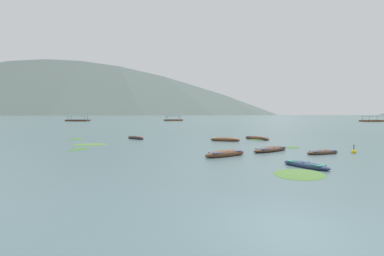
{
  "coord_description": "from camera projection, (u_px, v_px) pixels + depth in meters",
  "views": [
    {
      "loc": [
        -2.56,
        -7.89,
        3.13
      ],
      "look_at": [
        -2.55,
        55.87,
        0.05
      ],
      "focal_mm": 26.84,
      "sensor_mm": 36.0,
      "label": 1
    }
  ],
  "objects": [
    {
      "name": "ground_plane",
      "position": [
        192.0,
        115.0,
        1506.29
      ],
      "size": [
        6000.0,
        6000.0,
        0.0
      ],
      "primitive_type": "plane",
      "color": "#476066"
    },
    {
      "name": "mountain_1",
      "position": [
        101.0,
        71.0,
        1617.45
      ],
      "size": [
        2067.02,
        2067.02,
        488.21
      ],
      "primitive_type": "cone",
      "color": "#4C5B56",
      "rests_on": "ground"
    },
    {
      "name": "mountain_2",
      "position": [
        224.0,
        85.0,
        1581.51
      ],
      "size": [
        995.72,
        995.72,
        325.29
      ],
      "primitive_type": "cone",
      "color": "slate",
      "rests_on": "ground"
    },
    {
      "name": "mountain_3",
      "position": [
        367.0,
        78.0,
        1665.92
      ],
      "size": [
        1553.25,
        1553.25,
        427.73
      ],
      "primitive_type": "cone",
      "color": "#56665B",
      "rests_on": "ground"
    },
    {
      "name": "rowboat_0",
      "position": [
        257.0,
        138.0,
        35.49
      ],
      "size": [
        2.97,
        3.67,
        0.54
      ],
      "color": "brown",
      "rests_on": "ground"
    },
    {
      "name": "rowboat_1",
      "position": [
        225.0,
        154.0,
        21.39
      ],
      "size": [
        3.63,
        2.91,
        0.56
      ],
      "color": "brown",
      "rests_on": "ground"
    },
    {
      "name": "rowboat_2",
      "position": [
        136.0,
        138.0,
        36.19
      ],
      "size": [
        2.81,
        2.7,
        0.46
      ],
      "color": "#2D2826",
      "rests_on": "ground"
    },
    {
      "name": "rowboat_3",
      "position": [
        225.0,
        140.0,
        33.45
      ],
      "size": [
        3.65,
        2.06,
        0.53
      ],
      "color": "brown",
      "rests_on": "ground"
    },
    {
      "name": "rowboat_4",
      "position": [
        323.0,
        152.0,
        22.6
      ],
      "size": [
        3.19,
        1.91,
        0.41
      ],
      "color": "#4C3323",
      "rests_on": "ground"
    },
    {
      "name": "rowboat_5",
      "position": [
        270.0,
        149.0,
        24.21
      ],
      "size": [
        3.97,
        3.48,
        0.51
      ],
      "color": "#4C3323",
      "rests_on": "ground"
    },
    {
      "name": "rowboat_6",
      "position": [
        306.0,
        165.0,
        16.94
      ],
      "size": [
        2.38,
        3.08,
        0.4
      ],
      "color": "navy",
      "rests_on": "ground"
    },
    {
      "name": "ferry_0",
      "position": [
        373.0,
        121.0,
        119.44
      ],
      "size": [
        11.61,
        7.42,
        2.54
      ],
      "color": "brown",
      "rests_on": "ground"
    },
    {
      "name": "ferry_1",
      "position": [
        78.0,
        120.0,
        127.22
      ],
      "size": [
        10.41,
        4.6,
        2.54
      ],
      "color": "#4C3323",
      "rests_on": "ground"
    },
    {
      "name": "ferry_2",
      "position": [
        173.0,
        120.0,
        133.11
      ],
      "size": [
        8.94,
        5.94,
        2.54
      ],
      "color": "brown",
      "rests_on": "ground"
    },
    {
      "name": "mooring_buoy",
      "position": [
        354.0,
        152.0,
        23.11
      ],
      "size": [
        0.39,
        0.39,
        0.8
      ],
      "color": "yellow",
      "rests_on": "ground"
    },
    {
      "name": "weed_patch_0",
      "position": [
        90.0,
        145.0,
        29.47
      ],
      "size": [
        3.94,
        2.89,
        0.14
      ],
      "primitive_type": "ellipsoid",
      "rotation": [
        0.0,
        0.0,
        0.19
      ],
      "color": "#477033",
      "rests_on": "ground"
    },
    {
      "name": "weed_patch_1",
      "position": [
        292.0,
        148.0,
        26.92
      ],
      "size": [
        2.24,
        2.14,
        0.14
      ],
      "primitive_type": "ellipsoid",
      "rotation": [
        0.0,
        0.0,
        2.2
      ],
      "color": "#38662D",
      "rests_on": "ground"
    },
    {
      "name": "weed_patch_2",
      "position": [
        79.0,
        149.0,
        25.51
      ],
      "size": [
        1.82,
        2.95,
        0.14
      ],
      "primitive_type": "ellipsoid",
      "rotation": [
        0.0,
        0.0,
        1.3
      ],
      "color": "#38662D",
      "rests_on": "ground"
    },
    {
      "name": "weed_patch_3",
      "position": [
        299.0,
        174.0,
        14.92
      ],
      "size": [
        3.82,
        4.02,
        0.14
      ],
      "primitive_type": "ellipsoid",
      "rotation": [
        0.0,
        0.0,
        1.04
      ],
      "color": "#477033",
      "rests_on": "ground"
    },
    {
      "name": "weed_patch_4",
      "position": [
        257.0,
        140.0,
        34.79
      ],
      "size": [
        2.63,
        2.68,
        0.14
      ],
      "primitive_type": "ellipsoid",
      "rotation": [
        0.0,
        0.0,
        2.25
      ],
      "color": "#2D5628",
      "rests_on": "ground"
    },
    {
      "name": "weed_patch_5",
      "position": [
        76.0,
        139.0,
        36.04
      ],
      "size": [
        2.47,
        2.73,
        0.14
      ],
      "primitive_type": "ellipsoid",
      "rotation": [
        0.0,
        0.0,
        1.85
      ],
      "color": "#38662D",
      "rests_on": "ground"
    }
  ]
}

